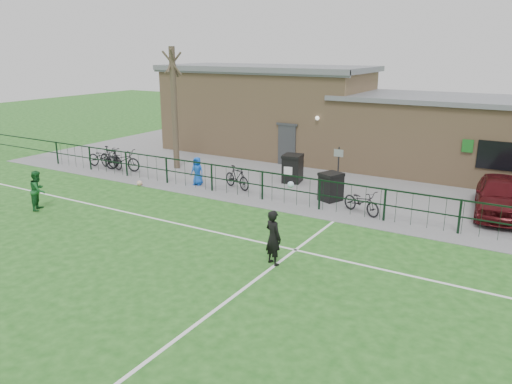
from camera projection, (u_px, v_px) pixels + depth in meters
The scene contains 21 objects.
ground at pixel (157, 287), 12.89m from camera, with size 90.00×90.00×0.00m, color #1D5519.
paving_strip at pixel (346, 175), 24.01m from camera, with size 34.00×13.00×0.02m, color slate.
pitch_line_touch at pixel (293, 207), 19.31m from camera, with size 28.00×0.10×0.01m, color white.
pitch_line_mid at pixel (240, 238), 16.18m from camera, with size 28.00×0.10×0.01m, color white.
pitch_line_perp at pixel (220, 306), 11.90m from camera, with size 0.10×16.00×0.01m, color white.
perimeter_fence at pixel (296, 191), 19.31m from camera, with size 28.00×0.10×1.20m, color black.
bare_tree at pixel (174, 109), 24.64m from camera, with size 0.30×0.30×6.00m, color #433729.
wheelie_bin_left at pixel (293, 169), 22.66m from camera, with size 0.78×0.89×1.19m, color black.
wheelie_bin_right at pixel (331, 188), 19.93m from camera, with size 0.70×0.79×1.05m, color black.
sign_post at pixel (338, 171), 20.65m from camera, with size 0.06×0.06×2.00m, color black.
car_maroon at pixel (501, 196), 18.18m from camera, with size 1.70×4.24×1.44m, color #490D11.
bicycle_a at pixel (103, 157), 25.52m from camera, with size 0.67×1.92×1.01m, color black.
bicycle_b at pixel (111, 158), 25.16m from camera, with size 0.53×1.89×1.13m, color black.
bicycle_c at pixel (122, 160), 24.80m from camera, with size 0.71×2.03×1.07m, color black.
bicycle_d at pixel (237, 177), 21.60m from camera, with size 0.47×1.66×1.00m, color black.
bicycle_e at pixel (362, 202), 18.39m from camera, with size 0.60×1.71×0.90m, color black.
spectator_child at pixel (197, 171), 22.18m from camera, with size 0.62×0.40×1.26m, color blue.
goalkeeper_kick at pixel (274, 236), 14.08m from camera, with size 1.23×2.96×1.74m.
outfield_player at pixel (38, 190), 18.84m from camera, with size 0.73×0.57×1.51m, color #1A5B27.
ball_ground at pixel (140, 183), 22.22m from camera, with size 0.24×0.24×0.24m, color white.
clubhouse at pixel (353, 121), 26.30m from camera, with size 24.25×5.40×4.96m.
Camera 1 is at (8.20, -8.72, 5.95)m, focal length 35.00 mm.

